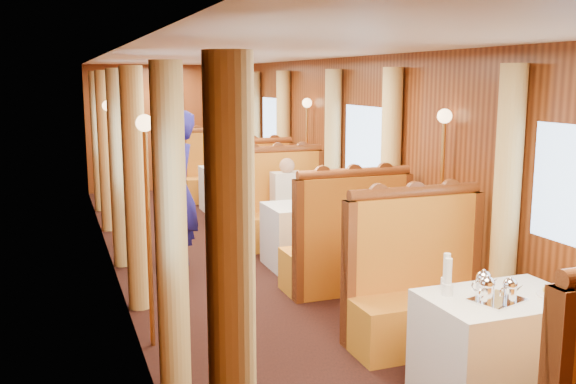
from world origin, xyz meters
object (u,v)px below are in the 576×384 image
banquette_mid_fwd (346,252)px  banquette_far_fwd (250,196)px  passenger (288,194)px  banquette_near_aft (421,295)px  rose_vase_far (232,156)px  teapot_back (483,287)px  teapot_right (510,293)px  banquette_far_aft (219,177)px  table_far (233,189)px  banquette_mid_aft (282,214)px  steward (178,192)px  table_mid (310,235)px  rose_vase_mid (312,190)px  tea_tray (497,300)px  teapot_left (486,293)px  table_near (499,347)px  fruit_plate (554,294)px

banquette_mid_fwd → banquette_far_fwd: size_ratio=1.00×
banquette_far_fwd → passenger: 1.73m
banquette_near_aft → rose_vase_far: banquette_near_aft is taller
banquette_mid_fwd → teapot_back: 2.49m
banquette_mid_fwd → teapot_right: (-0.04, -2.61, 0.39)m
banquette_far_aft → banquette_mid_fwd: bearing=-90.0°
table_far → banquette_far_aft: banquette_far_aft is taller
banquette_far_fwd → teapot_right: bearing=-90.3°
banquette_mid_aft → steward: size_ratio=0.72×
banquette_far_fwd → table_mid: bearing=-90.0°
teapot_back → rose_vase_mid: size_ratio=0.49×
banquette_far_aft → passenger: 3.74m
table_mid → tea_tray: tea_tray is taller
table_mid → banquette_far_fwd: 2.49m
steward → banquette_far_fwd: bearing=157.9°
teapot_left → teapot_back: (0.06, 0.11, 0.00)m
teapot_left → table_near: bearing=-1.0°
banquette_mid_fwd → tea_tray: (-0.09, -2.55, 0.33)m
banquette_far_fwd → teapot_back: banquette_far_fwd is taller
fruit_plate → passenger: passenger is taller
table_near → banquette_far_fwd: banquette_far_fwd is taller
rose_vase_mid → teapot_left: bearing=-93.0°
table_near → banquette_far_fwd: (0.00, 5.99, 0.05)m
table_near → rose_vase_mid: bearing=90.1°
banquette_far_aft → banquette_near_aft: bearing=-90.0°
banquette_near_aft → banquette_far_aft: 7.00m
banquette_mid_fwd → table_mid: bearing=90.0°
banquette_far_aft → fruit_plate: size_ratio=5.85×
table_mid → teapot_back: 3.50m
table_far → teapot_back: size_ratio=5.98×
fruit_plate → tea_tray: bearing=172.5°
steward → teapot_back: bearing=33.3°
banquette_far_aft → tea_tray: banquette_far_aft is taller
rose_vase_mid → table_mid: bearing=85.1°
banquette_far_fwd → teapot_left: size_ratio=7.64×
tea_tray → rose_vase_far: size_ratio=0.94×
rose_vase_far → steward: steward is taller
teapot_left → rose_vase_mid: bearing=63.5°
table_mid → rose_vase_far: rose_vase_far is taller
table_mid → steward: bearing=168.2°
tea_tray → fruit_plate: 0.43m
fruit_plate → passenger: bearing=94.4°
passenger → rose_vase_far: bearing=90.2°
teapot_back → banquette_far_aft: bearing=88.8°
banquette_far_fwd → rose_vase_mid: size_ratio=3.72×
steward → fruit_plate: bearing=38.4°
banquette_mid_fwd → banquette_mid_aft: same height
banquette_mid_fwd → table_far: (0.00, 4.51, -0.05)m
banquette_far_fwd → passenger: (-0.00, -1.70, 0.32)m
banquette_mid_fwd → teapot_right: 2.64m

